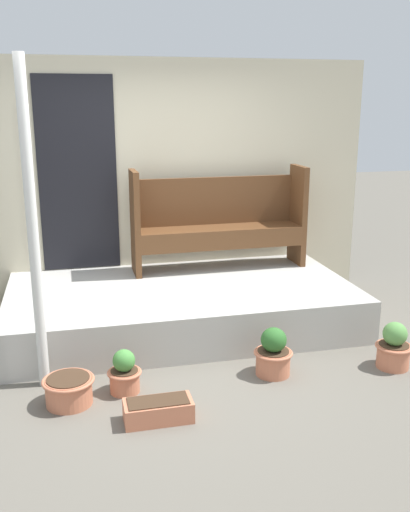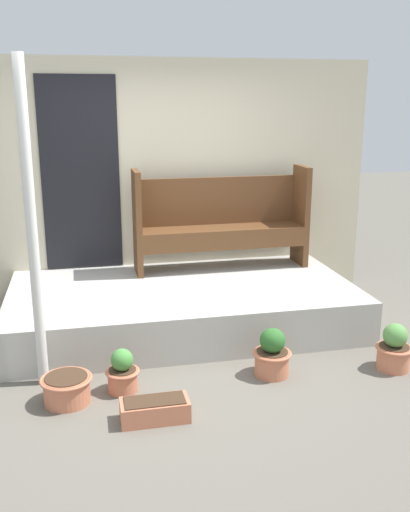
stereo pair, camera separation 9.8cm
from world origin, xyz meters
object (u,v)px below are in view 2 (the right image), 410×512
(planter_box_rect, at_px, (155,410))
(flower_pot_left, at_px, (67,388))
(bench, at_px, (221,218))
(support_post, at_px, (32,230))
(flower_pot_right, at_px, (272,355))
(flower_pot_middle, at_px, (123,373))
(flower_pot_far_right, at_px, (394,350))

(planter_box_rect, bearing_deg, flower_pot_left, 147.78)
(bench, xyz_separation_m, flower_pot_left, (-1.63, -1.87, -0.85))
(support_post, bearing_deg, planter_box_rect, -42.82)
(flower_pot_right, bearing_deg, support_post, 171.91)
(bench, xyz_separation_m, flower_pot_middle, (-1.21, -1.78, -0.81))
(bench, distance_m, flower_pot_middle, 2.30)
(support_post, bearing_deg, flower_pot_far_right, -7.49)
(support_post, xyz_separation_m, bench, (1.81, 1.51, -0.28))
(bench, distance_m, flower_pot_left, 2.62)
(bench, bearing_deg, flower_pot_middle, -124.55)
(flower_pot_middle, bearing_deg, flower_pot_far_right, -2.72)
(planter_box_rect, bearing_deg, support_post, 137.18)
(support_post, xyz_separation_m, flower_pot_left, (0.19, -0.35, -1.13))
(support_post, xyz_separation_m, flower_pot_middle, (0.60, -0.27, -1.09))
(planter_box_rect, bearing_deg, flower_pot_far_right, 9.98)
(support_post, relative_size, flower_pot_middle, 7.18)
(flower_pot_left, bearing_deg, support_post, 117.89)
(support_post, xyz_separation_m, planter_box_rect, (0.79, -0.73, -1.17))
(flower_pot_middle, relative_size, flower_pot_right, 0.86)
(support_post, height_order, bench, support_post)
(flower_pot_left, bearing_deg, bench, 48.93)
(flower_pot_right, bearing_deg, bench, 89.90)
(flower_pot_right, distance_m, flower_pot_far_right, 1.03)
(flower_pot_left, bearing_deg, planter_box_rect, -32.22)
(support_post, height_order, flower_pot_far_right, support_post)
(flower_pot_middle, distance_m, planter_box_rect, 0.51)
(flower_pot_middle, bearing_deg, support_post, 156.15)
(flower_pot_left, xyz_separation_m, flower_pot_middle, (0.42, 0.08, 0.04))
(flower_pot_right, xyz_separation_m, flower_pot_far_right, (1.02, -0.12, -0.00))
(flower_pot_far_right, bearing_deg, planter_box_rect, -170.02)
(bench, distance_m, flower_pot_far_right, 2.28)
(flower_pot_left, distance_m, flower_pot_middle, 0.43)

